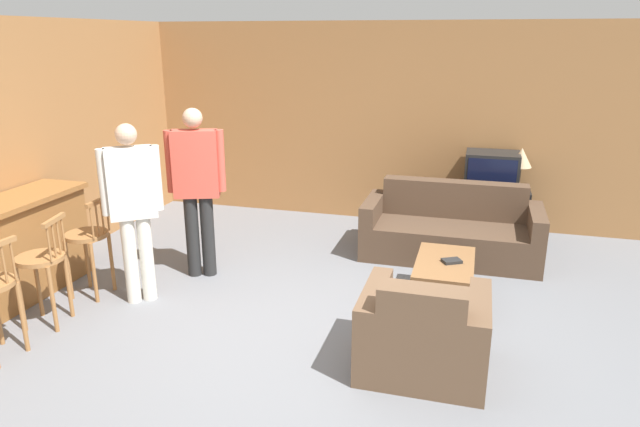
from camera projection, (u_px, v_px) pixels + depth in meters
name	position (u px, v px, depth m)	size (l,w,h in m)	color
ground_plane	(310.00, 343.00, 4.70)	(24.00, 24.00, 0.00)	slate
wall_back	(386.00, 124.00, 7.51)	(9.40, 0.08, 2.60)	#9E6B3D
wall_left	(60.00, 141.00, 6.29)	(0.08, 8.49, 2.60)	#9E6B3D
bar_chair_mid	(43.00, 266.00, 4.85)	(0.47, 0.47, 0.98)	#996638
bar_chair_far	(89.00, 242.00, 5.41)	(0.40, 0.40, 0.98)	#996638
couch_far	(451.00, 232.00, 6.47)	(1.95, 0.86, 0.81)	#4C3828
armchair_near	(423.00, 336.00, 4.23)	(0.93, 0.82, 0.79)	brown
coffee_table	(445.00, 268.00, 5.29)	(0.53, 0.91, 0.42)	brown
tv_unit	(488.00, 211.00, 7.16)	(0.95, 0.46, 0.61)	black
tv	(492.00, 170.00, 7.00)	(0.64, 0.50, 0.45)	black
book_on_table	(452.00, 261.00, 5.24)	(0.20, 0.18, 0.03)	black
table_lamp	(521.00, 159.00, 6.87)	(0.26, 0.26, 0.52)	brown
person_by_window	(197.00, 184.00, 5.74)	(0.56, 0.32, 1.75)	black
person_by_counter	(133.00, 204.00, 5.17)	(0.45, 0.38, 1.69)	silver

